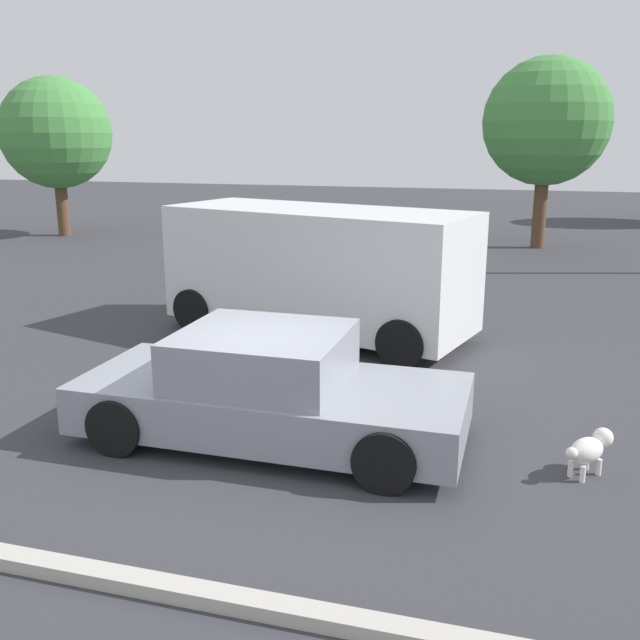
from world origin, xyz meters
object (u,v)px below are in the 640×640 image
dog (590,448)px  van_white (318,268)px  pedestrian (333,243)px  sedan_foreground (269,390)px

dog → van_white: size_ratio=0.10×
van_white → pedestrian: 4.56m
van_white → pedestrian: size_ratio=3.51×
sedan_foreground → pedestrian: (-1.60, 8.81, 0.36)m
van_white → pedestrian: van_white is taller
sedan_foreground → van_white: 4.45m
sedan_foreground → pedestrian: bearing=100.7°
dog → van_white: (-4.13, 4.32, 0.89)m
sedan_foreground → pedestrian: 8.96m
sedan_foreground → dog: bearing=1.0°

